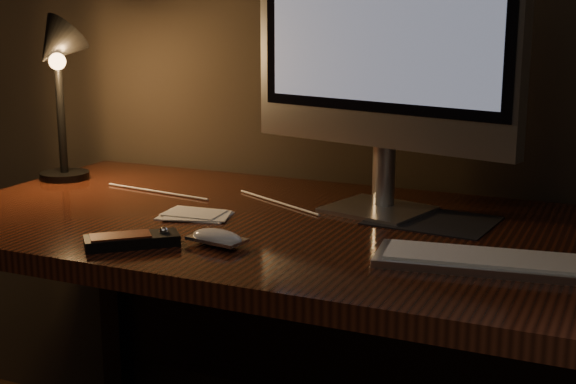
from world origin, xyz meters
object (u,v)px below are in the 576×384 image
at_px(monitor, 382,29).
at_px(media_remote, 132,240).
at_px(keyboard, 520,263).
at_px(mouse, 217,240).
at_px(desk_lamp, 57,70).
at_px(desk, 339,279).

xyz_separation_m(monitor, media_remote, (-0.32, -0.40, -0.36)).
bearing_deg(keyboard, mouse, -178.34).
relative_size(keyboard, desk_lamp, 1.16).
height_order(desk, keyboard, keyboard).
height_order(desk, desk_lamp, desk_lamp).
relative_size(desk, keyboard, 3.47).
relative_size(mouse, desk_lamp, 0.26).
bearing_deg(monitor, desk, -114.17).
distance_m(desk, mouse, 0.33).
height_order(mouse, desk_lamp, desk_lamp).
bearing_deg(monitor, keyboard, -23.84).
bearing_deg(media_remote, monitor, 10.36).
height_order(monitor, mouse, monitor).
bearing_deg(desk, desk_lamp, 177.40).
bearing_deg(desk_lamp, mouse, -30.15).
xyz_separation_m(keyboard, mouse, (-0.50, -0.09, 0.00)).
relative_size(media_remote, desk_lamp, 0.41).
bearing_deg(keyboard, desk_lamp, 160.79).
distance_m(desk, desk_lamp, 0.82).
xyz_separation_m(monitor, mouse, (-0.18, -0.34, -0.36)).
xyz_separation_m(desk, keyboard, (0.38, -0.18, 0.14)).
relative_size(keyboard, media_remote, 2.86).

